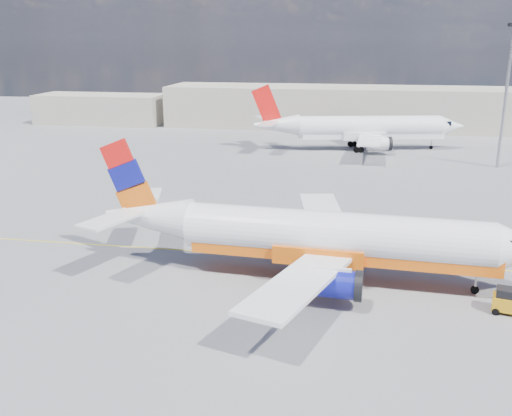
% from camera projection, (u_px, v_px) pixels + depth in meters
% --- Properties ---
extents(ground, '(240.00, 240.00, 0.00)m').
position_uv_depth(ground, '(252.00, 269.00, 44.80)').
color(ground, slate).
rests_on(ground, ground).
extents(taxi_line, '(70.00, 0.15, 0.01)m').
position_uv_depth(taxi_line, '(258.00, 255.00, 47.63)').
color(taxi_line, yellow).
rests_on(taxi_line, ground).
extents(terminal_main, '(70.00, 14.00, 8.00)m').
position_uv_depth(terminal_main, '(343.00, 107.00, 113.62)').
color(terminal_main, beige).
rests_on(terminal_main, ground).
extents(terminal_annex, '(26.00, 10.00, 6.00)m').
position_uv_depth(terminal_annex, '(101.00, 109.00, 119.19)').
color(terminal_annex, beige).
rests_on(terminal_annex, ground).
extents(main_jet, '(33.60, 26.54, 10.18)m').
position_uv_depth(main_jet, '(320.00, 237.00, 41.92)').
color(main_jet, white).
rests_on(main_jet, ground).
extents(second_jet, '(34.51, 26.60, 10.41)m').
position_uv_depth(second_jet, '(362.00, 128.00, 91.03)').
color(second_jet, white).
rests_on(second_jet, ground).
extents(gse_tug, '(2.64, 1.98, 1.71)m').
position_uv_depth(gse_tug, '(511.00, 302.00, 37.35)').
color(gse_tug, black).
rests_on(gse_tug, ground).
extents(traffic_cone, '(0.40, 0.40, 0.56)m').
position_uv_depth(traffic_cone, '(289.00, 300.00, 38.84)').
color(traffic_cone, white).
rests_on(traffic_cone, ground).
extents(floodlight_mast, '(1.40, 1.40, 19.21)m').
position_uv_depth(floodlight_mast, '(507.00, 83.00, 76.10)').
color(floodlight_mast, '#9F9EA7').
rests_on(floodlight_mast, ground).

